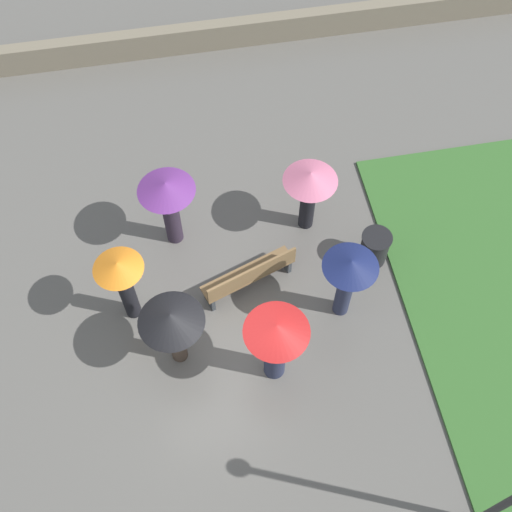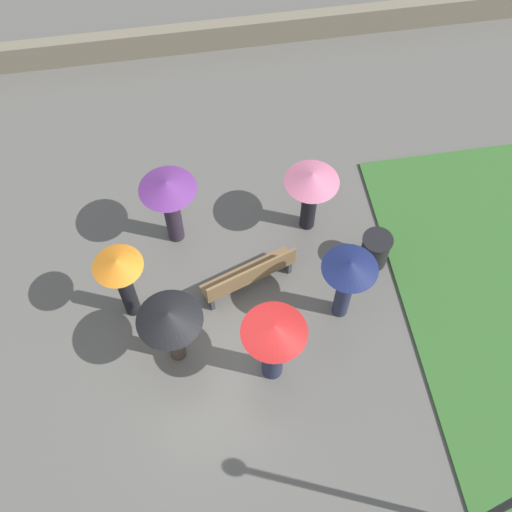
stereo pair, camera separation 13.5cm
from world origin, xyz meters
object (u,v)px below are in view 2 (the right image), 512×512
park_bench (249,275)px  crowd_person_red (274,340)px  crowd_person_navy (348,277)px  crowd_person_pink (311,187)px  crowd_person_purple (169,197)px  crowd_person_black (170,322)px  crowd_person_orange (122,277)px  trash_bin (375,250)px

park_bench → crowd_person_red: crowd_person_red is taller
crowd_person_navy → crowd_person_pink: size_ratio=1.08×
crowd_person_purple → crowd_person_red: 3.68m
crowd_person_navy → crowd_person_black: bearing=-140.7°
park_bench → crowd_person_black: crowd_person_black is taller
crowd_person_navy → crowd_person_pink: crowd_person_navy is taller
crowd_person_purple → crowd_person_orange: 1.94m
crowd_person_pink → crowd_person_navy: bearing=-20.6°
crowd_person_pink → crowd_person_red: crowd_person_red is taller
park_bench → crowd_person_navy: size_ratio=1.06×
trash_bin → crowd_person_red: size_ratio=0.41×
crowd_person_navy → crowd_person_purple: bearing=175.0°
park_bench → crowd_person_purple: 2.23m
park_bench → crowd_person_black: bearing=18.5°
crowd_person_navy → crowd_person_pink: (0.23, -2.17, -0.02)m
trash_bin → crowd_person_purple: bearing=-17.7°
crowd_person_purple → crowd_person_red: crowd_person_red is taller
crowd_person_purple → crowd_person_orange: bearing=-56.6°
crowd_person_red → crowd_person_purple: bearing=-92.5°
trash_bin → crowd_person_red: bearing=39.5°
crowd_person_navy → crowd_person_red: 1.88m
park_bench → crowd_person_purple: bearing=-67.0°
crowd_person_orange → crowd_person_red: crowd_person_red is taller
crowd_person_navy → crowd_person_black: crowd_person_navy is taller
crowd_person_purple → crowd_person_black: 2.75m
trash_bin → crowd_person_navy: (0.94, 1.04, 0.94)m
trash_bin → crowd_person_pink: size_ratio=0.47×
park_bench → crowd_person_black: (1.59, 1.24, 0.96)m
crowd_person_navy → crowd_person_orange: (4.11, -0.69, -0.04)m
crowd_person_purple → crowd_person_red: (-1.51, 3.35, 0.00)m
crowd_person_red → crowd_person_navy: bearing=-173.3°
trash_bin → crowd_person_purple: crowd_person_purple is taller
trash_bin → crowd_person_black: crowd_person_black is taller
crowd_person_navy → trash_bin: bearing=79.8°
crowd_person_pink → crowd_person_red: bearing=-49.3°
trash_bin → crowd_person_orange: size_ratio=0.43×
crowd_person_pink → crowd_person_black: (3.07, 2.59, 0.10)m
park_bench → trash_bin: size_ratio=2.44×
crowd_person_navy → crowd_person_orange: bearing=-157.4°
trash_bin → crowd_person_black: 4.60m
crowd_person_purple → crowd_person_navy: bearing=28.6°
park_bench → trash_bin: 2.66m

